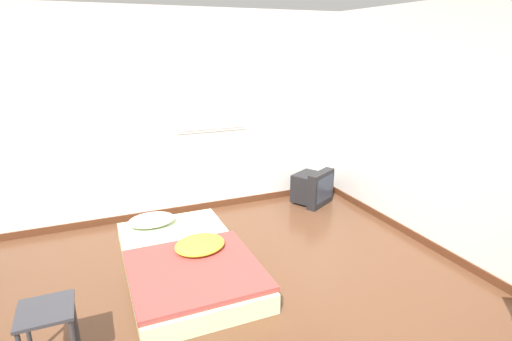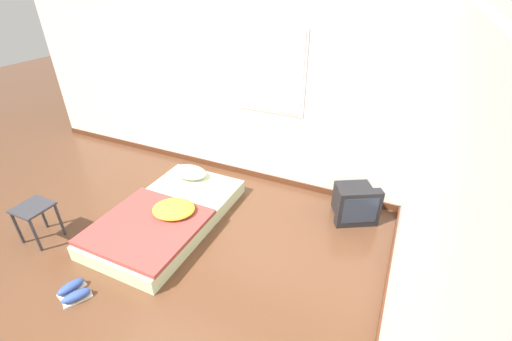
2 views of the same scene
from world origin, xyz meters
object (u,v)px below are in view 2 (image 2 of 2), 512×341
Objects in this scene: crt_tv at (355,203)px; sneaker_pair at (74,292)px; side_stool at (35,213)px; mattress_bed at (167,214)px.

sneaker_pair is (-2.22, -2.36, -0.18)m from crt_tv.
sneaker_pair is (1.01, -0.44, -0.32)m from side_stool.
crt_tv is 3.76m from side_stool.
mattress_bed is at bearing 36.90° from side_stool.
crt_tv is 1.85× the size of sneaker_pair.
mattress_bed is 5.87× the size of sneaker_pair.
sneaker_pair is at bearing -133.22° from crt_tv.
crt_tv reaches higher than sneaker_pair.
mattress_bed is 1.45m from side_stool.
side_stool is 1.15m from sneaker_pair.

